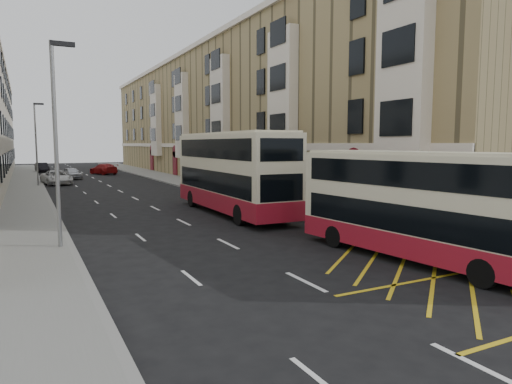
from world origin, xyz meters
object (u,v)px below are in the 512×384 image
street_lamp_near (57,133)px  street_lamp_far (36,139)px  car_red (104,169)px  white_van (56,178)px  pedestrian_mid (500,234)px  pedestrian_far (499,232)px  double_decker_rear (232,173)px  car_dark (42,167)px  car_silver (72,173)px  double_decker_front (417,206)px

street_lamp_near → street_lamp_far: (0.00, 30.00, 0.00)m
car_red → street_lamp_near: bearing=60.3°
white_van → car_red: (6.82, 14.12, 0.02)m
pedestrian_mid → pedestrian_far: pedestrian_mid is taller
double_decker_rear → pedestrian_far: 15.05m
car_dark → car_red: (7.41, -8.96, 0.03)m
street_lamp_near → car_silver: bearing=84.4°
white_van → double_decker_rear: bearing=-81.3°
street_lamp_near → street_lamp_far: 30.00m
street_lamp_near → white_van: street_lamp_near is taller
street_lamp_near → white_van: 32.22m
double_decker_rear → pedestrian_far: (4.46, -14.29, -1.51)m
double_decker_rear → car_red: (-1.39, 40.47, -1.75)m
car_silver → pedestrian_mid: bearing=-89.7°
double_decker_rear → white_van: double_decker_rear is taller
car_red → car_dark: bearing=-69.6°
double_decker_front → car_red: size_ratio=1.99×
pedestrian_mid → car_silver: 49.07m
street_lamp_near → double_decker_rear: bearing=29.3°
double_decker_rear → car_dark: size_ratio=2.88×
double_decker_front → double_decker_rear: (-1.37, 13.22, 0.47)m
street_lamp_far → car_dark: 25.35m
street_lamp_near → street_lamp_far: same height
double_decker_rear → pedestrian_mid: (3.90, -14.72, -1.48)m
double_decker_front → double_decker_rear: size_ratio=0.82×
street_lamp_far → car_silver: street_lamp_far is taller
street_lamp_near → white_van: bearing=86.9°
car_silver → pedestrian_far: bearing=-89.0°
double_decker_front → car_silver: double_decker_front is taller
car_red → pedestrian_far: bearing=76.9°
pedestrian_far → car_dark: pedestrian_far is taller
pedestrian_far → white_van: size_ratio=0.32×
pedestrian_mid → double_decker_rear: bearing=110.2°
double_decker_rear → car_red: bearing=92.8°
double_decker_rear → white_van: 27.65m
street_lamp_near → double_decker_front: 13.90m
car_red → car_silver: bearing=37.3°
street_lamp_near → pedestrian_mid: bearing=-33.4°
pedestrian_mid → white_van: size_ratio=0.33×
double_decker_rear → pedestrian_far: size_ratio=7.48×
street_lamp_far → car_dark: (1.15, 25.02, -3.94)m
double_decker_rear → car_silver: (-6.12, 33.31, -1.79)m
car_dark → car_silver: bearing=-86.6°
pedestrian_mid → car_dark: bearing=106.6°
car_dark → car_red: car_red is taller
car_red → street_lamp_far: bearing=42.7°
pedestrian_far → street_lamp_far: bearing=-62.6°
double_decker_front → car_dark: bearing=93.4°
pedestrian_far → car_dark: bearing=-71.3°
street_lamp_far → double_decker_rear: size_ratio=0.65×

